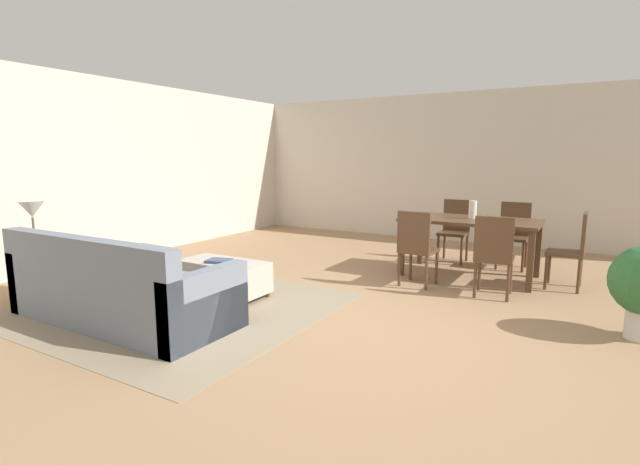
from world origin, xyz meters
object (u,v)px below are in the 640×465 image
dining_table (470,226)px  dining_chair_near_right (494,252)px  ottoman_table (224,276)px  dining_chair_far_left (455,227)px  dining_chair_head_east (574,246)px  vase_centerpiece (473,210)px  side_table (37,259)px  table_lamp (32,211)px  dining_chair_far_right (514,231)px  couch (119,292)px  book_on_ottoman (219,261)px  dining_chair_near_left (416,244)px

dining_table → dining_chair_near_right: (0.45, -0.85, -0.15)m
ottoman_table → dining_chair_far_left: size_ratio=1.11×
dining_chair_head_east → vase_centerpiece: (-1.19, 0.07, 0.36)m
dining_chair_far_left → side_table: bearing=-129.8°
dining_chair_head_east → table_lamp: bearing=-146.6°
dining_chair_near_right → dining_chair_far_right: bearing=91.2°
dining_chair_far_right → couch: bearing=-124.1°
dining_chair_far_right → ottoman_table: bearing=-129.7°
table_lamp → dining_chair_head_east: size_ratio=0.57×
dining_chair_far_right → vase_centerpiece: (-0.41, -0.78, 0.36)m
book_on_ottoman → side_table: bearing=-149.4°
dining_chair_far_left → dining_chair_far_right: size_ratio=1.00×
dining_chair_far_left → dining_chair_near_left: bearing=-91.1°
side_table → book_on_ottoman: side_table is taller
table_lamp → dining_table: size_ratio=0.31×
dining_table → book_on_ottoman: 3.22m
dining_chair_far_left → dining_chair_head_east: 1.80m
dining_chair_near_right → book_on_ottoman: bearing=-150.2°
ottoman_table → dining_chair_near_right: (2.63, 1.44, 0.29)m
vase_centerpiece → side_table: bearing=-138.8°
couch → dining_chair_head_east: size_ratio=2.48×
dining_table → dining_chair_far_left: (-0.40, 0.82, -0.15)m
table_lamp → dining_table: table_lamp is taller
couch → dining_chair_head_east: (3.66, 3.41, 0.23)m
dining_table → dining_chair_far_left: size_ratio=1.83×
ottoman_table → dining_chair_head_east: 4.07m
couch → vase_centerpiece: (2.47, 3.47, 0.59)m
dining_chair_far_left → vase_centerpiece: 0.95m
couch → dining_chair_near_right: dining_chair_near_right is taller
dining_chair_far_left → couch: bearing=-115.9°
side_table → ottoman_table: bearing=32.2°
table_lamp → dining_chair_near_right: (4.36, 2.53, -0.45)m
dining_table → dining_chair_near_right: bearing=-61.9°
dining_chair_head_east → book_on_ottoman: 4.10m
book_on_ottoman → ottoman_table: bearing=89.7°
couch → dining_chair_near_left: dining_chair_near_left is taller
dining_chair_far_right → dining_chair_head_east: (0.78, -0.85, 0.00)m
couch → dining_chair_far_left: (2.06, 4.25, 0.23)m
dining_chair_far_left → dining_chair_far_right: same height
side_table → dining_chair_far_right: size_ratio=0.60×
dining_chair_near_right → book_on_ottoman: size_ratio=3.54×
couch → book_on_ottoman: couch is taller
side_table → book_on_ottoman: 2.02m
dining_chair_far_right → dining_chair_far_left: bearing=-179.5°
ottoman_table → side_table: size_ratio=1.83×
dining_chair_far_right → dining_chair_near_right: bearing=-88.8°
ottoman_table → dining_chair_far_right: 4.06m
dining_table → dining_chair_far_right: bearing=63.4°
ottoman_table → dining_chair_near_right: size_ratio=1.11×
dining_chair_near_left → dining_chair_far_right: same height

